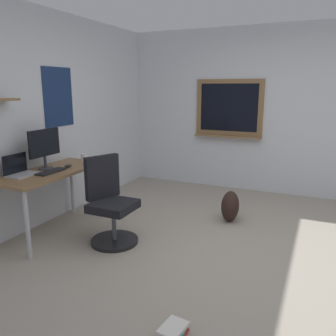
# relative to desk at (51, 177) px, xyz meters

# --- Properties ---
(ground_plane) EXTENTS (5.20, 5.20, 0.00)m
(ground_plane) POSITION_rel_desk_xyz_m (0.28, -2.07, -0.67)
(ground_plane) COLOR #9E9384
(ground_plane) RESTS_ON ground
(wall_back) EXTENTS (5.00, 0.30, 2.60)m
(wall_back) POSITION_rel_desk_xyz_m (0.28, 0.37, 0.64)
(wall_back) COLOR silver
(wall_back) RESTS_ON ground
(wall_right) EXTENTS (0.22, 5.00, 2.60)m
(wall_right) POSITION_rel_desk_xyz_m (2.73, -2.05, 0.63)
(wall_right) COLOR silver
(wall_right) RESTS_ON ground
(desk) EXTENTS (1.36, 0.59, 0.75)m
(desk) POSITION_rel_desk_xyz_m (0.00, 0.00, 0.00)
(desk) COLOR olive
(desk) RESTS_ON ground
(office_chair) EXTENTS (0.54, 0.56, 0.95)m
(office_chair) POSITION_rel_desk_xyz_m (0.07, -0.75, -0.26)
(office_chair) COLOR black
(office_chair) RESTS_ON ground
(laptop) EXTENTS (0.31, 0.21, 0.23)m
(laptop) POSITION_rel_desk_xyz_m (-0.31, 0.14, 0.14)
(laptop) COLOR #ADAFB5
(laptop) RESTS_ON desk
(monitor_primary) EXTENTS (0.46, 0.17, 0.46)m
(monitor_primary) POSITION_rel_desk_xyz_m (0.03, 0.09, 0.35)
(monitor_primary) COLOR #38383D
(monitor_primary) RESTS_ON desk
(keyboard) EXTENTS (0.37, 0.13, 0.02)m
(keyboard) POSITION_rel_desk_xyz_m (-0.07, -0.07, 0.09)
(keyboard) COLOR black
(keyboard) RESTS_ON desk
(computer_mouse) EXTENTS (0.10, 0.06, 0.03)m
(computer_mouse) POSITION_rel_desk_xyz_m (0.21, -0.07, 0.10)
(computer_mouse) COLOR #262628
(computer_mouse) RESTS_ON desk
(coffee_mug) EXTENTS (0.08, 0.08, 0.09)m
(coffee_mug) POSITION_rel_desk_xyz_m (0.58, -0.02, 0.13)
(coffee_mug) COLOR silver
(coffee_mug) RESTS_ON desk
(backpack) EXTENTS (0.32, 0.22, 0.39)m
(backpack) POSITION_rel_desk_xyz_m (1.19, -1.80, -0.47)
(backpack) COLOR black
(backpack) RESTS_ON ground
(book_stack_on_floor) EXTENTS (0.24, 0.18, 0.08)m
(book_stack_on_floor) POSITION_rel_desk_xyz_m (-1.05, -1.98, -0.63)
(book_stack_on_floor) COLOR #C63833
(book_stack_on_floor) RESTS_ON ground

